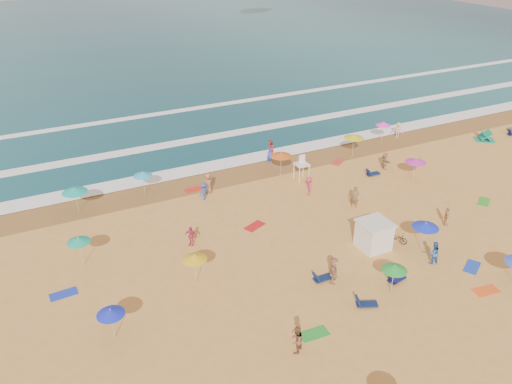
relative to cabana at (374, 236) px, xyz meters
name	(u,v)px	position (x,y,z in m)	size (l,w,h in m)	color
ground	(304,241)	(-4.10, 2.85, -1.00)	(220.00, 220.00, 0.00)	gold
ocean	(95,38)	(-4.10, 86.85, -1.00)	(220.00, 140.00, 0.18)	#0C4756
wet_sand	(235,174)	(-4.10, 15.35, -0.99)	(220.00, 220.00, 0.00)	olive
surf_foam	(202,141)	(-4.10, 24.17, -0.90)	(200.00, 18.70, 0.05)	white
cabana	(374,236)	(0.00, 0.00, 0.00)	(2.00, 2.00, 2.00)	silver
cabana_roof	(375,223)	(0.00, 0.00, 1.06)	(2.20, 2.20, 0.12)	silver
bicycle	(396,238)	(1.90, -0.30, -0.57)	(0.57, 1.63, 0.86)	black
lifeguard_stand	(301,169)	(0.90, 11.71, 0.05)	(1.20, 1.20, 2.10)	white
beach_umbrellas	(333,202)	(-1.05, 3.78, 1.11)	(56.48, 29.42, 0.78)	gold
loungers	(436,228)	(5.88, -0.27, -0.83)	(45.32, 19.85, 0.34)	navy
towels	(312,254)	(-4.42, 1.23, -0.98)	(41.58, 24.70, 0.03)	red
beachgoers	(281,208)	(-3.97, 6.73, -0.16)	(44.43, 25.49, 2.15)	#BC302F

